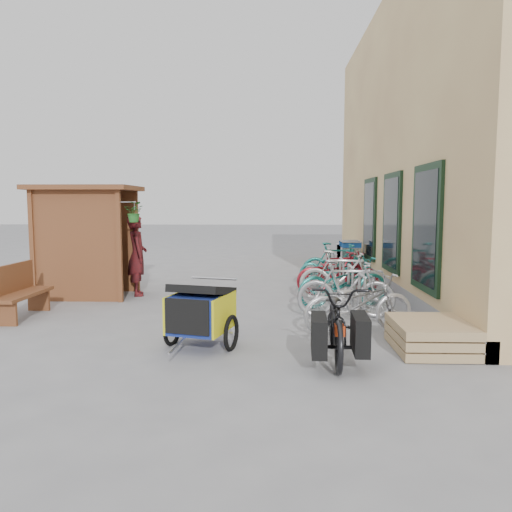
{
  "coord_description": "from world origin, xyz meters",
  "views": [
    {
      "loc": [
        0.81,
        -8.17,
        2.02
      ],
      "look_at": [
        0.5,
        1.5,
        1.0
      ],
      "focal_mm": 35.0,
      "sensor_mm": 36.0,
      "label": 1
    }
  ],
  "objects_px": {
    "bike_1": "(346,289)",
    "bike_4": "(338,273)",
    "bench": "(18,291)",
    "bike_6": "(333,268)",
    "child_trailer": "(201,310)",
    "cargo_bike": "(337,321)",
    "pallet_stack": "(431,336)",
    "kiosk": "(83,225)",
    "bike_5": "(338,272)",
    "bike_2": "(343,282)",
    "shopping_carts": "(348,254)",
    "person_kiosk": "(137,255)",
    "bike_7": "(337,263)",
    "bike_0": "(358,303)",
    "bike_3": "(342,276)"
  },
  "relations": [
    {
      "from": "child_trailer",
      "to": "cargo_bike",
      "type": "distance_m",
      "value": 1.9
    },
    {
      "from": "child_trailer",
      "to": "bike_0",
      "type": "xyz_separation_m",
      "value": [
        2.35,
        0.88,
        -0.06
      ]
    },
    {
      "from": "bike_1",
      "to": "bike_3",
      "type": "relative_size",
      "value": 0.98
    },
    {
      "from": "child_trailer",
      "to": "cargo_bike",
      "type": "height_order",
      "value": "cargo_bike"
    },
    {
      "from": "child_trailer",
      "to": "bike_2",
      "type": "xyz_separation_m",
      "value": [
        2.39,
        2.86,
        -0.04
      ]
    },
    {
      "from": "bike_6",
      "to": "bike_7",
      "type": "height_order",
      "value": "bike_7"
    },
    {
      "from": "kiosk",
      "to": "bike_2",
      "type": "relative_size",
      "value": 1.33
    },
    {
      "from": "bike_0",
      "to": "shopping_carts",
      "type": "bearing_deg",
      "value": -21.95
    },
    {
      "from": "bike_0",
      "to": "bike_3",
      "type": "bearing_deg",
      "value": -16.78
    },
    {
      "from": "bike_5",
      "to": "bike_2",
      "type": "bearing_deg",
      "value": 157.73
    },
    {
      "from": "person_kiosk",
      "to": "bike_7",
      "type": "xyz_separation_m",
      "value": [
        4.59,
        1.68,
        -0.36
      ]
    },
    {
      "from": "shopping_carts",
      "to": "bike_6",
      "type": "height_order",
      "value": "shopping_carts"
    },
    {
      "from": "bike_0",
      "to": "bike_6",
      "type": "bearing_deg",
      "value": -16.77
    },
    {
      "from": "bike_5",
      "to": "bike_6",
      "type": "relative_size",
      "value": 0.97
    },
    {
      "from": "bench",
      "to": "bike_3",
      "type": "distance_m",
      "value": 6.15
    },
    {
      "from": "pallet_stack",
      "to": "bike_0",
      "type": "bearing_deg",
      "value": 131.23
    },
    {
      "from": "bike_1",
      "to": "bike_7",
      "type": "distance_m",
      "value": 3.75
    },
    {
      "from": "shopping_carts",
      "to": "bike_7",
      "type": "relative_size",
      "value": 0.87
    },
    {
      "from": "bike_4",
      "to": "bike_7",
      "type": "relative_size",
      "value": 1.04
    },
    {
      "from": "pallet_stack",
      "to": "person_kiosk",
      "type": "distance_m",
      "value": 6.57
    },
    {
      "from": "bike_0",
      "to": "bike_6",
      "type": "distance_m",
      "value": 4.62
    },
    {
      "from": "shopping_carts",
      "to": "person_kiosk",
      "type": "height_order",
      "value": "person_kiosk"
    },
    {
      "from": "bench",
      "to": "bike_6",
      "type": "bearing_deg",
      "value": 33.37
    },
    {
      "from": "bike_1",
      "to": "bike_2",
      "type": "xyz_separation_m",
      "value": [
        0.09,
        0.96,
        -0.02
      ]
    },
    {
      "from": "kiosk",
      "to": "bike_1",
      "type": "bearing_deg",
      "value": -19.42
    },
    {
      "from": "bike_3",
      "to": "cargo_bike",
      "type": "bearing_deg",
      "value": -176.83
    },
    {
      "from": "bike_2",
      "to": "bike_3",
      "type": "relative_size",
      "value": 1.06
    },
    {
      "from": "bench",
      "to": "bike_5",
      "type": "bearing_deg",
      "value": 25.24
    },
    {
      "from": "cargo_bike",
      "to": "bike_7",
      "type": "relative_size",
      "value": 1.12
    },
    {
      "from": "child_trailer",
      "to": "bike_1",
      "type": "xyz_separation_m",
      "value": [
        2.31,
        1.9,
        -0.01
      ]
    },
    {
      "from": "bike_6",
      "to": "bike_7",
      "type": "distance_m",
      "value": 0.21
    },
    {
      "from": "person_kiosk",
      "to": "bike_0",
      "type": "xyz_separation_m",
      "value": [
        4.32,
        -3.08,
        -0.41
      ]
    },
    {
      "from": "cargo_bike",
      "to": "bike_4",
      "type": "relative_size",
      "value": 1.08
    },
    {
      "from": "bike_1",
      "to": "bike_4",
      "type": "bearing_deg",
      "value": -0.7
    },
    {
      "from": "kiosk",
      "to": "bike_0",
      "type": "distance_m",
      "value": 6.27
    },
    {
      "from": "bike_2",
      "to": "bike_4",
      "type": "distance_m",
      "value": 1.29
    },
    {
      "from": "bike_3",
      "to": "bike_6",
      "type": "bearing_deg",
      "value": 10.06
    },
    {
      "from": "bike_5",
      "to": "bike_6",
      "type": "xyz_separation_m",
      "value": [
        0.03,
        1.11,
        -0.05
      ]
    },
    {
      "from": "bike_1",
      "to": "bike_6",
      "type": "bearing_deg",
      "value": -0.2
    },
    {
      "from": "child_trailer",
      "to": "bike_4",
      "type": "bearing_deg",
      "value": 74.75
    },
    {
      "from": "bench",
      "to": "bike_5",
      "type": "height_order",
      "value": "bike_5"
    },
    {
      "from": "child_trailer",
      "to": "cargo_bike",
      "type": "relative_size",
      "value": 0.85
    },
    {
      "from": "bike_4",
      "to": "bike_6",
      "type": "height_order",
      "value": "bike_4"
    },
    {
      "from": "pallet_stack",
      "to": "child_trailer",
      "type": "distance_m",
      "value": 3.2
    },
    {
      "from": "bike_4",
      "to": "bike_7",
      "type": "bearing_deg",
      "value": -9.83
    },
    {
      "from": "person_kiosk",
      "to": "bike_1",
      "type": "distance_m",
      "value": 4.76
    },
    {
      "from": "kiosk",
      "to": "bike_1",
      "type": "xyz_separation_m",
      "value": [
        5.4,
        -1.91,
        -1.03
      ]
    },
    {
      "from": "bike_2",
      "to": "bike_4",
      "type": "xyz_separation_m",
      "value": [
        0.06,
        1.29,
        -0.01
      ]
    },
    {
      "from": "pallet_stack",
      "to": "bike_3",
      "type": "xyz_separation_m",
      "value": [
        -0.75,
        3.42,
        0.32
      ]
    },
    {
      "from": "person_kiosk",
      "to": "bike_4",
      "type": "bearing_deg",
      "value": -106.53
    }
  ]
}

